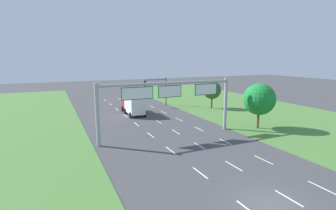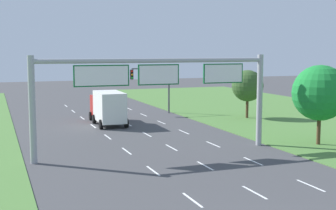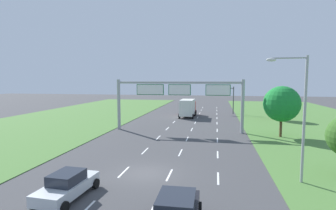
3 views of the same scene
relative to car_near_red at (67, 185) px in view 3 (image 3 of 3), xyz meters
name	(u,v)px [view 3 (image 3 of 3)]	position (x,y,z in m)	size (l,w,h in m)	color
ground_plane	(146,173)	(3.47, 4.76, -0.78)	(200.00, 200.00, 0.00)	#424244
grass_verge_left	(6,135)	(-17.53, 14.76, -0.75)	(24.00, 120.00, 0.06)	#4C7A38
lane_dashes_inner_left	(163,133)	(1.72, 19.76, -0.77)	(0.14, 68.40, 0.01)	white
lane_dashes_inner_right	(190,134)	(5.22, 19.76, -0.77)	(0.14, 68.40, 0.01)	white
lane_dashes_slip	(217,135)	(8.72, 19.76, -0.77)	(0.14, 68.40, 0.01)	white
car_near_red	(67,185)	(0.00, 0.00, 0.00)	(2.28, 4.44, 1.56)	silver
box_truck	(188,107)	(3.33, 35.50, 0.98)	(2.81, 7.14, 3.30)	#B21E19
sign_gantry	(179,95)	(3.56, 21.23, 4.20)	(17.24, 0.44, 7.00)	#9EA0A5
traffic_light_mast	(224,95)	(10.06, 41.22, 3.09)	(4.76, 0.49, 5.60)	#47494F
street_lamp	(299,108)	(13.85, 4.91, 4.30)	(2.61, 0.32, 8.50)	#9EA0A5
roadside_tree_mid	(282,104)	(16.25, 19.68, 3.28)	(4.29, 4.29, 6.21)	#513823
roadside_tree_far	(274,100)	(18.40, 34.26, 2.75)	(3.39, 3.39, 5.23)	#513823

